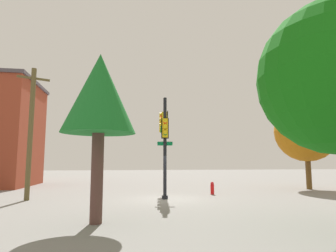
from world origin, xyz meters
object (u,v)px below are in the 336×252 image
at_px(signal_pole_assembly, 164,128).
at_px(tree_mid, 99,95).
at_px(utility_pole, 31,130).
at_px(fire_hydrant, 212,188).
at_px(tree_near, 306,131).

bearing_deg(signal_pole_assembly, tree_mid, 156.34).
xyz_separation_m(signal_pole_assembly, tree_mid, (-8.05, 3.53, 0.25)).
height_order(utility_pole, fire_hydrant, utility_pole).
xyz_separation_m(fire_hydrant, tree_mid, (-8.24, 6.82, 4.21)).
bearing_deg(tree_near, utility_pole, 100.43).
distance_m(tree_near, tree_mid, 18.80).
bearing_deg(fire_hydrant, utility_pole, 96.67).
relative_size(signal_pole_assembly, tree_near, 0.85).
bearing_deg(signal_pole_assembly, tree_near, -78.01).
height_order(signal_pole_assembly, tree_near, tree_near).
relative_size(signal_pole_assembly, fire_hydrant, 7.27).
height_order(fire_hydrant, tree_mid, tree_mid).
xyz_separation_m(fire_hydrant, tree_near, (2.36, -8.71, 4.23)).
height_order(utility_pole, tree_near, utility_pole).
bearing_deg(tree_mid, fire_hydrant, -39.60).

